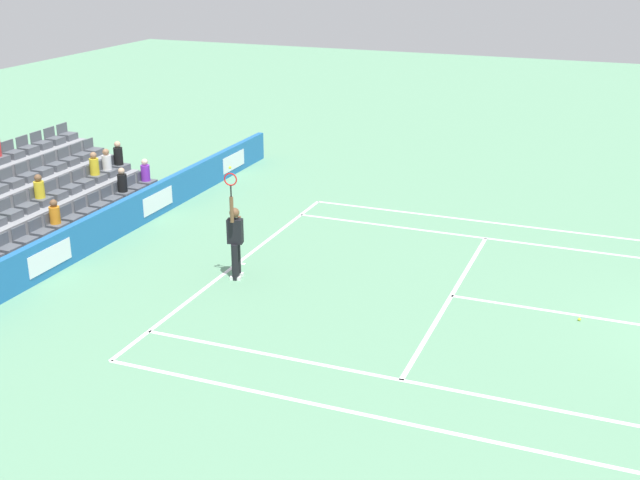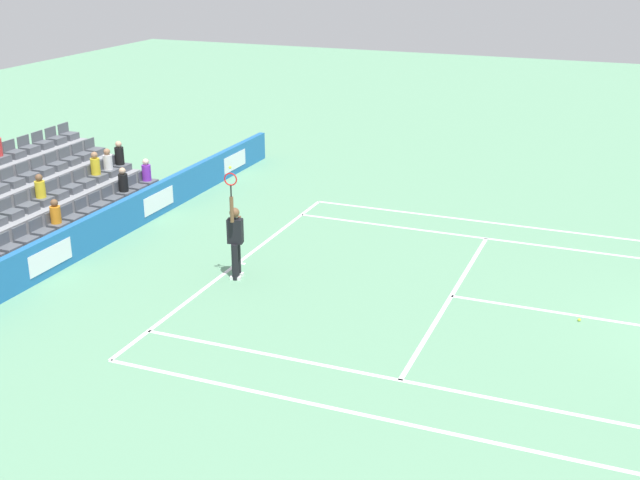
# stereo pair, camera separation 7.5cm
# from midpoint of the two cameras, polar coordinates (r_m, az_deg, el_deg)

# --- Properties ---
(line_baseline) EXTENTS (10.97, 0.10, 0.01)m
(line_baseline) POSITION_cam_midpoint_polar(r_m,az_deg,el_deg) (20.97, -5.79, -1.59)
(line_baseline) COLOR white
(line_baseline) RESTS_ON ground
(line_service) EXTENTS (8.23, 0.10, 0.01)m
(line_service) POSITION_cam_midpoint_polar(r_m,az_deg,el_deg) (19.25, 8.96, -3.82)
(line_service) COLOR white
(line_service) RESTS_ON ground
(line_centre_service) EXTENTS (0.10, 6.40, 0.01)m
(line_centre_service) POSITION_cam_midpoint_polar(r_m,az_deg,el_deg) (18.91, 18.47, -5.14)
(line_centre_service) COLOR white
(line_centre_service) RESTS_ON ground
(line_singles_sideline_left) EXTENTS (0.10, 11.89, 0.01)m
(line_singles_sideline_left) POSITION_cam_midpoint_polar(r_m,az_deg,el_deg) (15.57, 7.12, -9.89)
(line_singles_sideline_left) COLOR white
(line_singles_sideline_left) RESTS_ON ground
(line_singles_sideline_right) EXTENTS (0.10, 11.89, 0.01)m
(line_singles_sideline_right) POSITION_cam_midpoint_polar(r_m,az_deg,el_deg) (22.93, 12.40, -0.02)
(line_singles_sideline_right) COLOR white
(line_singles_sideline_right) RESTS_ON ground
(line_doubles_sideline_left) EXTENTS (0.10, 11.89, 0.01)m
(line_doubles_sideline_left) POSITION_cam_midpoint_polar(r_m,az_deg,el_deg) (14.44, 5.69, -12.47)
(line_doubles_sideline_left) COLOR white
(line_doubles_sideline_left) RESTS_ON ground
(line_doubles_sideline_right) EXTENTS (0.10, 11.89, 0.01)m
(line_doubles_sideline_right) POSITION_cam_midpoint_polar(r_m,az_deg,el_deg) (24.21, 12.96, 1.03)
(line_doubles_sideline_right) COLOR white
(line_doubles_sideline_right) RESTS_ON ground
(line_centre_mark) EXTENTS (0.10, 0.20, 0.01)m
(line_centre_mark) POSITION_cam_midpoint_polar(r_m,az_deg,el_deg) (20.93, -5.55, -1.63)
(line_centre_mark) COLOR white
(line_centre_mark) RESTS_ON ground
(sponsor_barrier) EXTENTS (19.36, 0.22, 0.96)m
(sponsor_barrier) POSITION_cam_midpoint_polar(r_m,az_deg,el_deg) (22.79, -14.67, 0.93)
(sponsor_barrier) COLOR #1E66AD
(sponsor_barrier) RESTS_ON ground
(tennis_player) EXTENTS (0.53, 0.40, 2.85)m
(tennis_player) POSITION_cam_midpoint_polar(r_m,az_deg,el_deg) (19.73, -5.98, 0.04)
(tennis_player) COLOR black
(tennis_player) RESTS_ON ground
(stadium_stand) EXTENTS (8.06, 3.80, 2.59)m
(stadium_stand) POSITION_cam_midpoint_polar(r_m,az_deg,el_deg) (24.52, -20.30, 2.19)
(stadium_stand) COLOR gray
(stadium_stand) RESTS_ON ground
(loose_tennis_ball) EXTENTS (0.07, 0.07, 0.07)m
(loose_tennis_ball) POSITION_cam_midpoint_polar(r_m,az_deg,el_deg) (18.66, 17.38, -5.26)
(loose_tennis_ball) COLOR #D1E533
(loose_tennis_ball) RESTS_ON ground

